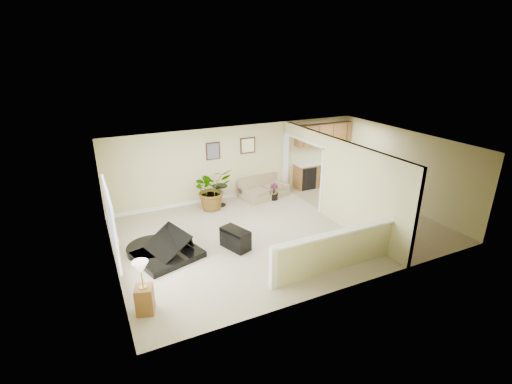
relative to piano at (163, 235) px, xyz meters
name	(u,v)px	position (x,y,z in m)	size (l,w,h in m)	color
floor	(281,230)	(3.32, -0.08, -0.58)	(9.00, 9.00, 0.00)	#B2A98A
back_wall	(240,162)	(3.32, 2.92, 0.67)	(9.00, 0.04, 2.50)	beige
front_wall	(354,236)	(3.32, -3.08, 0.67)	(9.00, 0.04, 2.50)	beige
left_wall	(109,220)	(-1.18, -0.08, 0.67)	(0.04, 6.00, 2.50)	beige
right_wall	(403,169)	(7.82, -0.08, 0.67)	(0.04, 6.00, 2.50)	beige
ceiling	(284,146)	(3.32, -0.08, 1.92)	(9.00, 6.00, 0.04)	white
kitchen_vinyl	(367,211)	(6.47, -0.08, -0.58)	(2.70, 6.00, 0.01)	gray
interior_partition	(330,179)	(5.12, 0.18, 0.64)	(0.18, 5.99, 2.50)	beige
pony_half_wall	(333,251)	(3.39, -2.38, -0.07)	(3.42, 0.22, 1.00)	beige
left_window	(111,221)	(-1.17, -0.58, 0.87)	(0.05, 2.15, 1.45)	white
wall_art_left	(213,151)	(2.37, 2.89, 1.17)	(0.48, 0.04, 0.58)	#342312
wall_mirror	(248,145)	(3.62, 2.89, 1.22)	(0.55, 0.04, 0.55)	#342312
kitchen_cabinets	(321,163)	(6.51, 2.65, 0.29)	(2.36, 0.65, 2.33)	brown
piano	(163,235)	(0.00, 0.00, 0.00)	(2.02, 2.01, 1.40)	black
piano_bench	(235,239)	(1.75, -0.43, -0.32)	(0.41, 0.80, 0.54)	black
loveseat	(263,187)	(4.04, 2.51, -0.23)	(1.80, 1.25, 0.92)	#9B8A63
accent_table	(220,193)	(2.39, 2.40, -0.13)	(0.49, 0.49, 0.70)	black
palm_plant	(212,189)	(2.06, 2.26, 0.08)	(1.40, 1.27, 1.36)	black
small_plant	(274,193)	(4.23, 2.09, -0.35)	(0.41, 0.41, 0.56)	black
lamp_stand	(144,291)	(-0.83, -2.01, -0.10)	(0.42, 0.42, 1.15)	brown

